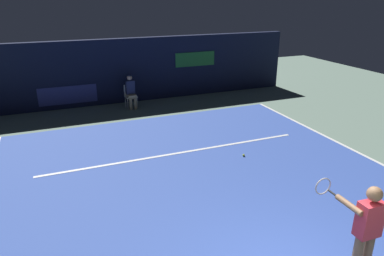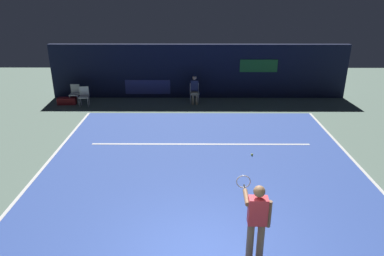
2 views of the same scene
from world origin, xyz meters
The scene contains 8 objects.
ground_plane centered at (0.00, 4.02, 0.00)m, with size 28.83×28.83×0.00m, color slate.
court_surface centered at (0.00, 4.02, 0.01)m, with size 9.70×10.03×0.01m, color #3856B2.
line_sideline_left centered at (4.80, 4.02, 0.01)m, with size 0.10×10.03×0.01m, color white.
line_service centered at (0.00, 5.77, 0.01)m, with size 7.57×0.10×0.01m, color white.
back_wall centered at (0.00, 11.53, 1.30)m, with size 14.32×0.33×2.60m.
tennis_player centered at (0.95, 0.17, 0.99)m, with size 0.59×0.94×1.73m.
line_judge_on_chair centered at (-0.21, 10.55, 0.69)m, with size 0.46×0.55×1.32m.
tennis_ball centered at (1.65, 4.89, 0.05)m, with size 0.07×0.07×0.07m, color #CCE033.
Camera 1 is at (-3.09, -2.96, 4.28)m, focal length 33.51 mm.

